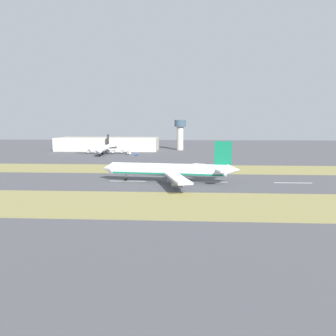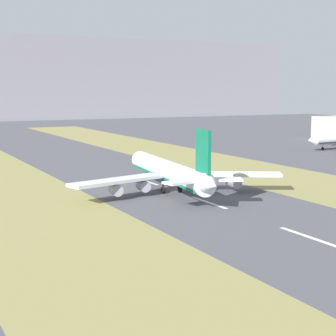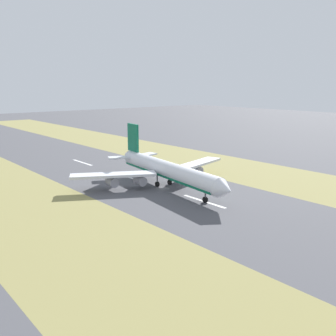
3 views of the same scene
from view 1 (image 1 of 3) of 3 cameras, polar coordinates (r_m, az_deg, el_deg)
name	(u,v)px [view 1 (image 1 of 3)]	position (r m, az deg, el deg)	size (l,w,h in m)	color
ground_plane	(169,182)	(160.52, 0.16, -2.38)	(800.00, 800.00, 0.00)	#4C4C51
grass_median_west	(162,204)	(116.60, -1.09, -6.28)	(40.00, 600.00, 0.01)	olive
grass_median_east	(173,169)	(204.91, 0.87, -0.16)	(40.00, 600.00, 0.01)	olive
centreline_dash_near	(293,183)	(168.14, 20.93, -2.43)	(1.20, 18.00, 0.01)	silver
centreline_dash_mid	(209,182)	(160.64, 7.19, -2.43)	(1.20, 18.00, 0.01)	silver
centreline_dash_far	(128,181)	(162.91, -7.00, -2.28)	(1.20, 18.00, 0.01)	silver
airplane_main_jet	(172,170)	(157.25, 0.68, -0.37)	(63.65, 67.17, 20.20)	silver
terminal_building	(108,144)	(349.89, -10.41, 4.14)	(36.00, 104.19, 13.53)	#B2AD9E
control_tower	(180,132)	(348.97, 2.12, 6.36)	(12.00, 12.00, 31.75)	#B2AD9E
airplane_parked_apron	(104,149)	(306.31, -11.03, 3.33)	(58.36, 55.56, 17.54)	silver
service_truck	(128,153)	(300.61, -6.93, 2.65)	(5.82, 5.77, 3.10)	#4C4C51
apron_car	(136,154)	(291.50, -5.55, 2.38)	(4.48, 2.19, 2.03)	#1E51B2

